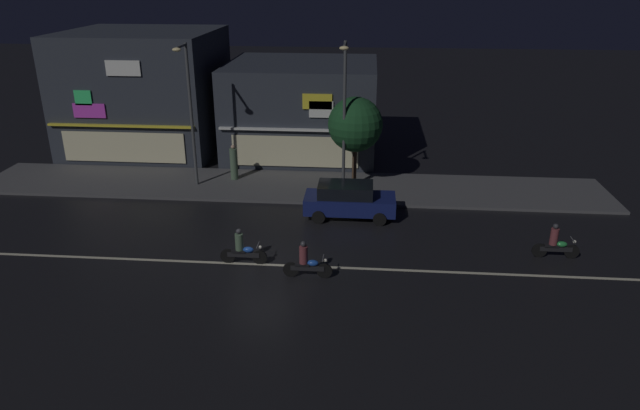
{
  "coord_description": "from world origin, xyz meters",
  "views": [
    {
      "loc": [
        4.16,
        -20.31,
        11.02
      ],
      "look_at": [
        2.05,
        4.37,
        0.88
      ],
      "focal_mm": 32.43,
      "sensor_mm": 36.0,
      "label": 1
    }
  ],
  "objects_px": {
    "streetlamp_mid": "(344,108)",
    "motorcycle_opposite_lane": "(555,244)",
    "traffic_cone": "(363,209)",
    "parked_car_near_kerb": "(349,200)",
    "pedestrian_on_sidewalk": "(234,163)",
    "streetlamp_west": "(189,105)",
    "motorcycle_lead": "(306,262)",
    "motorcycle_following": "(242,249)"
  },
  "relations": [
    {
      "from": "motorcycle_opposite_lane",
      "to": "traffic_cone",
      "type": "distance_m",
      "value": 8.8
    },
    {
      "from": "pedestrian_on_sidewalk",
      "to": "traffic_cone",
      "type": "relative_size",
      "value": 3.6
    },
    {
      "from": "motorcycle_opposite_lane",
      "to": "traffic_cone",
      "type": "bearing_deg",
      "value": 153.58
    },
    {
      "from": "motorcycle_opposite_lane",
      "to": "traffic_cone",
      "type": "xyz_separation_m",
      "value": [
        -7.89,
        3.88,
        -0.36
      ]
    },
    {
      "from": "pedestrian_on_sidewalk",
      "to": "motorcycle_opposite_lane",
      "type": "xyz_separation_m",
      "value": [
        15.12,
        -7.97,
        -0.42
      ]
    },
    {
      "from": "motorcycle_lead",
      "to": "motorcycle_following",
      "type": "relative_size",
      "value": 1.0
    },
    {
      "from": "parked_car_near_kerb",
      "to": "motorcycle_following",
      "type": "xyz_separation_m",
      "value": [
        -4.06,
        -5.11,
        -0.24
      ]
    },
    {
      "from": "streetlamp_mid",
      "to": "streetlamp_west",
      "type": "bearing_deg",
      "value": 176.02
    },
    {
      "from": "streetlamp_mid",
      "to": "motorcycle_following",
      "type": "bearing_deg",
      "value": -115.25
    },
    {
      "from": "streetlamp_west",
      "to": "motorcycle_opposite_lane",
      "type": "relative_size",
      "value": 3.95
    },
    {
      "from": "streetlamp_mid",
      "to": "motorcycle_following",
      "type": "xyz_separation_m",
      "value": [
        -3.67,
        -7.79,
        -4.02
      ]
    },
    {
      "from": "traffic_cone",
      "to": "parked_car_near_kerb",
      "type": "bearing_deg",
      "value": -152.97
    },
    {
      "from": "traffic_cone",
      "to": "motorcycle_lead",
      "type": "bearing_deg",
      "value": -108.1
    },
    {
      "from": "parked_car_near_kerb",
      "to": "traffic_cone",
      "type": "bearing_deg",
      "value": 27.03
    },
    {
      "from": "pedestrian_on_sidewalk",
      "to": "parked_car_near_kerb",
      "type": "height_order",
      "value": "pedestrian_on_sidewalk"
    },
    {
      "from": "pedestrian_on_sidewalk",
      "to": "parked_car_near_kerb",
      "type": "distance_m",
      "value": 7.9
    },
    {
      "from": "parked_car_near_kerb",
      "to": "motorcycle_opposite_lane",
      "type": "height_order",
      "value": "parked_car_near_kerb"
    },
    {
      "from": "motorcycle_opposite_lane",
      "to": "motorcycle_following",
      "type": "bearing_deg",
      "value": -173.12
    },
    {
      "from": "motorcycle_following",
      "to": "traffic_cone",
      "type": "height_order",
      "value": "motorcycle_following"
    },
    {
      "from": "pedestrian_on_sidewalk",
      "to": "motorcycle_opposite_lane",
      "type": "distance_m",
      "value": 17.1
    },
    {
      "from": "motorcycle_lead",
      "to": "streetlamp_mid",
      "type": "bearing_deg",
      "value": -88.43
    },
    {
      "from": "parked_car_near_kerb",
      "to": "motorcycle_opposite_lane",
      "type": "bearing_deg",
      "value": -22.32
    },
    {
      "from": "streetlamp_mid",
      "to": "traffic_cone",
      "type": "height_order",
      "value": "streetlamp_mid"
    },
    {
      "from": "parked_car_near_kerb",
      "to": "traffic_cone",
      "type": "height_order",
      "value": "parked_car_near_kerb"
    },
    {
      "from": "motorcycle_following",
      "to": "motorcycle_lead",
      "type": "bearing_deg",
      "value": -26.48
    },
    {
      "from": "streetlamp_west",
      "to": "motorcycle_following",
      "type": "distance_m",
      "value": 10.18
    },
    {
      "from": "traffic_cone",
      "to": "pedestrian_on_sidewalk",
      "type": "bearing_deg",
      "value": 150.49
    },
    {
      "from": "streetlamp_mid",
      "to": "parked_car_near_kerb",
      "type": "xyz_separation_m",
      "value": [
        0.39,
        -2.68,
        -3.79
      ]
    },
    {
      "from": "parked_car_near_kerb",
      "to": "motorcycle_lead",
      "type": "relative_size",
      "value": 2.26
    },
    {
      "from": "streetlamp_west",
      "to": "pedestrian_on_sidewalk",
      "type": "xyz_separation_m",
      "value": [
        1.85,
        1.21,
        -3.49
      ]
    },
    {
      "from": "pedestrian_on_sidewalk",
      "to": "motorcycle_opposite_lane",
      "type": "relative_size",
      "value": 1.04
    },
    {
      "from": "streetlamp_mid",
      "to": "motorcycle_opposite_lane",
      "type": "relative_size",
      "value": 4.07
    },
    {
      "from": "pedestrian_on_sidewalk",
      "to": "traffic_cone",
      "type": "bearing_deg",
      "value": -84.01
    },
    {
      "from": "streetlamp_mid",
      "to": "pedestrian_on_sidewalk",
      "type": "xyz_separation_m",
      "value": [
        -6.14,
        1.76,
        -3.6
      ]
    },
    {
      "from": "parked_car_near_kerb",
      "to": "motorcycle_lead",
      "type": "xyz_separation_m",
      "value": [
        -1.38,
        -6.01,
        -0.24
      ]
    },
    {
      "from": "motorcycle_opposite_lane",
      "to": "pedestrian_on_sidewalk",
      "type": "bearing_deg",
      "value": 151.96
    },
    {
      "from": "streetlamp_mid",
      "to": "traffic_cone",
      "type": "distance_m",
      "value": 5.08
    },
    {
      "from": "motorcycle_lead",
      "to": "traffic_cone",
      "type": "distance_m",
      "value": 6.7
    },
    {
      "from": "traffic_cone",
      "to": "streetlamp_west",
      "type": "bearing_deg",
      "value": 162.38
    },
    {
      "from": "pedestrian_on_sidewalk",
      "to": "parked_car_near_kerb",
      "type": "xyz_separation_m",
      "value": [
        6.53,
        -4.45,
        -0.18
      ]
    },
    {
      "from": "parked_car_near_kerb",
      "to": "motorcycle_opposite_lane",
      "type": "distance_m",
      "value": 9.29
    },
    {
      "from": "streetlamp_west",
      "to": "motorcycle_opposite_lane",
      "type": "bearing_deg",
      "value": -21.73
    }
  ]
}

